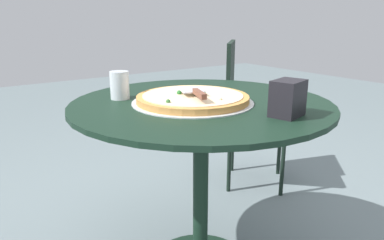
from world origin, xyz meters
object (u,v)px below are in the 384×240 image
at_px(patio_chair_near, 246,105).
at_px(pizza_server, 195,92).
at_px(pizza_on_tray, 192,99).
at_px(drinking_cup, 120,85).
at_px(napkin_dispenser, 288,98).
at_px(patio_table, 201,141).

bearing_deg(patio_chair_near, pizza_server, 125.48).
xyz_separation_m(pizza_on_tray, pizza_server, (-0.05, 0.02, 0.04)).
height_order(pizza_on_tray, pizza_server, pizza_server).
xyz_separation_m(pizza_on_tray, drinking_cup, (0.21, 0.19, 0.04)).
bearing_deg(pizza_on_tray, patio_chair_near, -56.27).
bearing_deg(napkin_dispenser, pizza_on_tray, 97.73).
xyz_separation_m(drinking_cup, patio_chair_near, (0.31, -0.96, -0.27)).
bearing_deg(pizza_on_tray, pizza_server, 157.03).
distance_m(patio_table, patio_chair_near, 0.90).
height_order(pizza_server, patio_chair_near, patio_chair_near).
xyz_separation_m(patio_table, patio_chair_near, (0.52, -0.73, -0.06)).
distance_m(pizza_on_tray, drinking_cup, 0.28).
relative_size(pizza_server, napkin_dispenser, 1.86).
bearing_deg(drinking_cup, pizza_server, -147.15).
relative_size(drinking_cup, napkin_dispenser, 0.92).
bearing_deg(patio_table, pizza_on_tray, 83.49).
distance_m(pizza_on_tray, pizza_server, 0.07).
bearing_deg(drinking_cup, patio_chair_near, -72.31).
bearing_deg(patio_table, pizza_server, 127.08).
bearing_deg(patio_chair_near, drinking_cup, 107.69).
height_order(pizza_server, napkin_dispenser, napkin_dispenser).
bearing_deg(napkin_dispenser, patio_table, 91.87).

